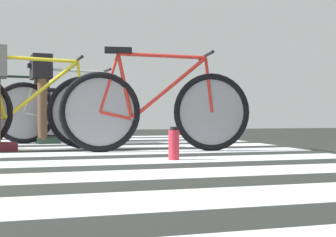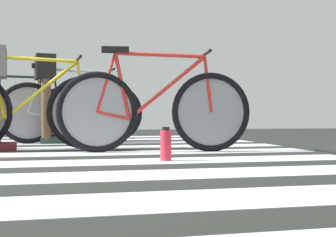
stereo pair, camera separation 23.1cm
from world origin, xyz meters
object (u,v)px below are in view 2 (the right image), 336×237
at_px(bicycle_2_of_4, 29,109).
at_px(bicycle_4_of_4, 22,111).
at_px(bicycle_3_of_4, 72,111).
at_px(bicycle_1_of_4, 154,109).
at_px(cyclist_3_of_4, 45,87).
at_px(water_bottle, 166,145).

xyz_separation_m(bicycle_2_of_4, bicycle_4_of_4, (-0.24, 2.16, 0.00)).
bearing_deg(bicycle_3_of_4, bicycle_1_of_4, -73.62).
bearing_deg(bicycle_4_of_4, cyclist_3_of_4, -62.69).
bearing_deg(cyclist_3_of_4, bicycle_1_of_4, -64.45).
bearing_deg(bicycle_1_of_4, bicycle_2_of_4, 160.01).
bearing_deg(cyclist_3_of_4, bicycle_2_of_4, -102.78).
xyz_separation_m(bicycle_2_of_4, cyclist_3_of_4, (0.12, 1.04, 0.28)).
relative_size(cyclist_3_of_4, bicycle_4_of_4, 0.60).
height_order(bicycle_2_of_4, water_bottle, bicycle_2_of_4).
relative_size(bicycle_1_of_4, bicycle_4_of_4, 1.01).
height_order(bicycle_1_of_4, bicycle_4_of_4, same).
bearing_deg(cyclist_3_of_4, water_bottle, -75.65).
bearing_deg(bicycle_2_of_4, bicycle_3_of_4, 63.77).
xyz_separation_m(bicycle_2_of_4, water_bottle, (1.03, -1.36, -0.27)).
relative_size(bicycle_1_of_4, water_bottle, 7.06).
distance_m(bicycle_2_of_4, water_bottle, 1.73).
bearing_deg(bicycle_2_of_4, cyclist_3_of_4, 79.01).
bearing_deg(bicycle_1_of_4, cyclist_3_of_4, 128.41).
bearing_deg(water_bottle, bicycle_1_of_4, 84.42).
bearing_deg(bicycle_2_of_4, bicycle_1_of_4, -31.06).
height_order(cyclist_3_of_4, water_bottle, cyclist_3_of_4).
xyz_separation_m(bicycle_1_of_4, bicycle_4_of_4, (-1.35, 2.71, 0.00)).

